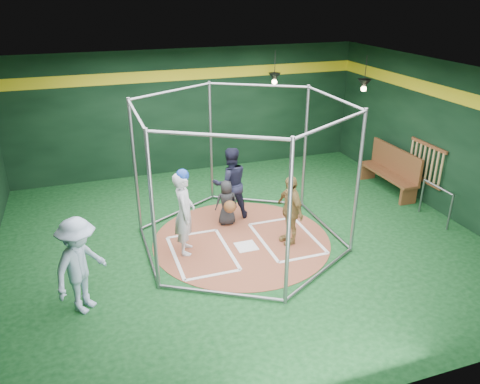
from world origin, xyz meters
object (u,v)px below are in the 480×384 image
object	(u,v)px
visitor_leopard	(290,210)
umpire	(230,183)
batter_figure	(184,212)
dugout_bench	(391,169)

from	to	relation	value
visitor_leopard	umpire	bearing A→B (deg)	-159.08
visitor_leopard	umpire	distance (m)	1.73
visitor_leopard	umpire	size ratio (longest dim) A/B	0.87
batter_figure	dugout_bench	distance (m)	6.03
visitor_leopard	batter_figure	bearing A→B (deg)	-105.83
dugout_bench	visitor_leopard	bearing A→B (deg)	-155.78
umpire	dugout_bench	xyz separation A→B (m)	(4.52, 0.15, -0.27)
batter_figure	visitor_leopard	world-z (taller)	batter_figure
batter_figure	dugout_bench	xyz separation A→B (m)	(5.87, 1.34, -0.31)
umpire	dugout_bench	distance (m)	4.53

